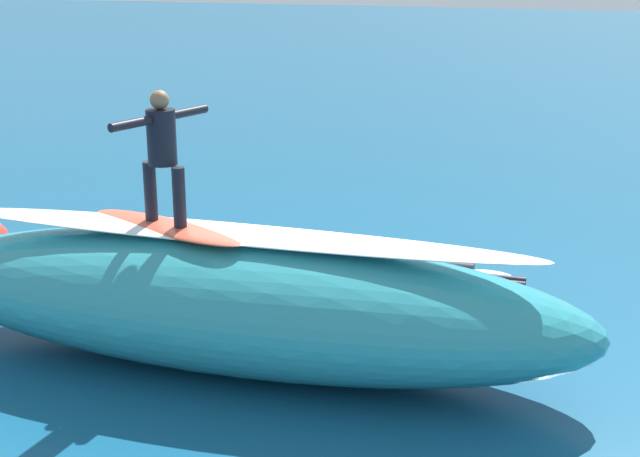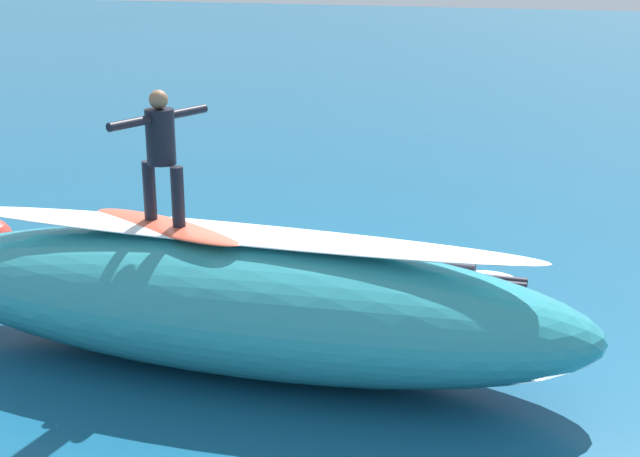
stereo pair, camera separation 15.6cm
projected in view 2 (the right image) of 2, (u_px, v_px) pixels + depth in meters
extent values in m
plane|color=#145175|center=(263.00, 296.00, 12.22)|extent=(120.00, 120.00, 0.00)
ellipsoid|color=teal|center=(234.00, 301.00, 10.06)|extent=(8.04, 2.32, 1.51)
ellipsoid|color=white|center=(232.00, 233.00, 9.82)|extent=(6.81, 0.91, 0.08)
ellipsoid|color=#E0563D|center=(165.00, 226.00, 10.04)|extent=(2.28, 1.21, 0.09)
cylinder|color=black|center=(150.00, 190.00, 10.05)|extent=(0.14, 0.14, 0.67)
cylinder|color=black|center=(178.00, 197.00, 9.80)|extent=(0.14, 0.14, 0.67)
cylinder|color=black|center=(160.00, 137.00, 9.74)|extent=(0.40, 0.40, 0.60)
sphere|color=#936B4C|center=(158.00, 99.00, 9.61)|extent=(0.21, 0.21, 0.21)
cylinder|color=black|center=(129.00, 123.00, 9.34)|extent=(0.26, 0.54, 0.10)
cylinder|color=black|center=(188.00, 112.00, 10.00)|extent=(0.26, 0.54, 0.10)
ellipsoid|color=#E0563D|center=(444.00, 284.00, 12.58)|extent=(2.14, 0.60, 0.07)
cylinder|color=black|center=(444.00, 271.00, 12.52)|extent=(0.86, 0.33, 0.30)
sphere|color=tan|center=(407.00, 263.00, 12.65)|extent=(0.21, 0.21, 0.21)
cylinder|color=black|center=(501.00, 280.00, 12.41)|extent=(0.71, 0.15, 0.13)
cylinder|color=black|center=(500.00, 285.00, 12.25)|extent=(0.71, 0.15, 0.13)
ellipsoid|color=white|center=(482.00, 305.00, 11.73)|extent=(1.38, 1.36, 0.14)
ellipsoid|color=white|center=(483.00, 280.00, 12.67)|extent=(1.17, 1.02, 0.10)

